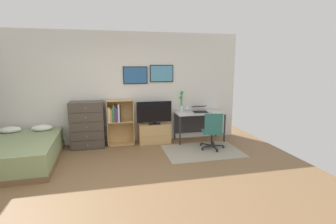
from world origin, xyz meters
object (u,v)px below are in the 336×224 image
at_px(desk, 198,117).
at_px(office_chair, 213,130).
at_px(laptop, 200,109).
at_px(computer_mouse, 211,112).
at_px(tv_stand, 154,133).
at_px(bed, 18,152).
at_px(wine_glass, 187,108).
at_px(television, 154,113).
at_px(dresser, 87,125).
at_px(bamboo_vase, 181,102).
at_px(bookshelf, 118,119).

xyz_separation_m(desk, office_chair, (0.06, -0.81, -0.14)).
xyz_separation_m(office_chair, laptop, (-0.03, 0.78, 0.34)).
bearing_deg(computer_mouse, tv_stand, 172.78).
xyz_separation_m(bed, computer_mouse, (4.25, 0.61, 0.51)).
bearing_deg(laptop, wine_glass, -159.20).
relative_size(television, desk, 0.71).
height_order(tv_stand, laptop, laptop).
height_order(bed, computer_mouse, computer_mouse).
bearing_deg(dresser, wine_glass, -3.26).
xyz_separation_m(tv_stand, desk, (1.15, -0.01, 0.36)).
bearing_deg(tv_stand, desk, -0.37).
distance_m(bed, computer_mouse, 4.33).
xyz_separation_m(television, office_chair, (1.20, -0.79, -0.30)).
bearing_deg(wine_glass, desk, 22.49).
height_order(tv_stand, desk, desk).
height_order(dresser, bamboo_vase, bamboo_vase).
bearing_deg(office_chair, dresser, 178.08).
bearing_deg(wine_glass, tv_stand, 169.34).
relative_size(bed, wine_glass, 11.26).
bearing_deg(wine_glass, dresser, 176.74).
height_order(tv_stand, computer_mouse, computer_mouse).
height_order(television, computer_mouse, television).
height_order(dresser, wine_glass, dresser).
distance_m(bookshelf, wine_glass, 1.71).
xyz_separation_m(bed, tv_stand, (2.84, 0.79, -0.01)).
height_order(bamboo_vase, wine_glass, bamboo_vase).
bearing_deg(tv_stand, office_chair, -34.15).
relative_size(dresser, tv_stand, 1.40).
height_order(dresser, tv_stand, dresser).
relative_size(bookshelf, television, 1.27).
height_order(bed, dresser, dresser).
distance_m(computer_mouse, wine_glass, 0.63).
distance_m(dresser, computer_mouse, 3.01).
xyz_separation_m(dresser, bamboo_vase, (2.30, 0.10, 0.44)).
bearing_deg(bamboo_vase, laptop, -14.10).
bearing_deg(laptop, bamboo_vase, 168.86).
bearing_deg(bed, television, 12.94).
bearing_deg(wine_glass, television, 170.89).
height_order(dresser, desk, dresser).
relative_size(television, bamboo_vase, 1.62).
bearing_deg(tv_stand, bamboo_vase, 6.42).
height_order(desk, bamboo_vase, bamboo_vase).
bearing_deg(office_chair, wine_glass, 135.25).
xyz_separation_m(television, bamboo_vase, (0.72, 0.10, 0.22)).
relative_size(desk, office_chair, 1.42).
height_order(office_chair, bamboo_vase, bamboo_vase).
height_order(television, desk, television).
bearing_deg(wine_glass, bookshelf, 173.04).
height_order(television, wine_glass, television).
distance_m(dresser, office_chair, 2.90).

